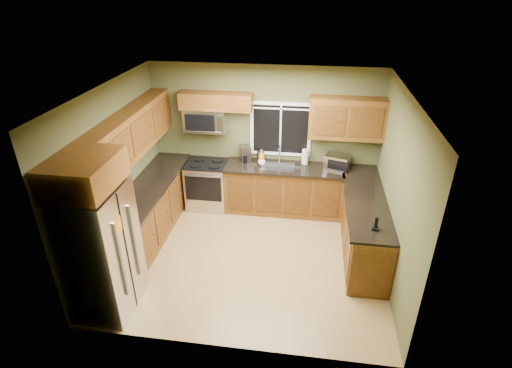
% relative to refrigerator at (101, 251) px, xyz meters
% --- Properties ---
extents(floor, '(4.20, 4.20, 0.00)m').
position_rel_refrigerator_xyz_m(floor, '(1.74, 1.30, -0.90)').
color(floor, olive).
rests_on(floor, ground).
extents(ceiling, '(4.20, 4.20, 0.00)m').
position_rel_refrigerator_xyz_m(ceiling, '(1.74, 1.30, 1.80)').
color(ceiling, white).
rests_on(ceiling, back_wall).
extents(back_wall, '(4.20, 0.00, 4.20)m').
position_rel_refrigerator_xyz_m(back_wall, '(1.74, 3.10, 0.45)').
color(back_wall, '#4E4F2B').
rests_on(back_wall, ground).
extents(front_wall, '(4.20, 0.00, 4.20)m').
position_rel_refrigerator_xyz_m(front_wall, '(1.74, -0.50, 0.45)').
color(front_wall, '#4E4F2B').
rests_on(front_wall, ground).
extents(left_wall, '(0.00, 3.60, 3.60)m').
position_rel_refrigerator_xyz_m(left_wall, '(-0.36, 1.30, 0.45)').
color(left_wall, '#4E4F2B').
rests_on(left_wall, ground).
extents(right_wall, '(0.00, 3.60, 3.60)m').
position_rel_refrigerator_xyz_m(right_wall, '(3.84, 1.30, 0.45)').
color(right_wall, '#4E4F2B').
rests_on(right_wall, ground).
extents(window, '(1.12, 0.03, 1.02)m').
position_rel_refrigerator_xyz_m(window, '(2.04, 3.08, 0.65)').
color(window, white).
rests_on(window, back_wall).
extents(base_cabinets_left, '(0.60, 2.65, 0.90)m').
position_rel_refrigerator_xyz_m(base_cabinets_left, '(-0.06, 1.78, -0.45)').
color(base_cabinets_left, brown).
rests_on(base_cabinets_left, ground).
extents(countertop_left, '(0.65, 2.65, 0.04)m').
position_rel_refrigerator_xyz_m(countertop_left, '(-0.04, 1.78, 0.02)').
color(countertop_left, black).
rests_on(countertop_left, base_cabinets_left).
extents(base_cabinets_back, '(2.17, 0.60, 0.90)m').
position_rel_refrigerator_xyz_m(base_cabinets_back, '(2.15, 2.80, -0.45)').
color(base_cabinets_back, brown).
rests_on(base_cabinets_back, ground).
extents(countertop_back, '(2.17, 0.65, 0.04)m').
position_rel_refrigerator_xyz_m(countertop_back, '(2.15, 2.78, 0.02)').
color(countertop_back, black).
rests_on(countertop_back, base_cabinets_back).
extents(base_cabinets_peninsula, '(0.60, 2.52, 0.90)m').
position_rel_refrigerator_xyz_m(base_cabinets_peninsula, '(3.54, 1.84, -0.45)').
color(base_cabinets_peninsula, brown).
rests_on(base_cabinets_peninsula, ground).
extents(countertop_peninsula, '(0.65, 2.50, 0.04)m').
position_rel_refrigerator_xyz_m(countertop_peninsula, '(3.51, 1.85, 0.02)').
color(countertop_peninsula, black).
rests_on(countertop_peninsula, base_cabinets_peninsula).
extents(upper_cabinets_left, '(0.33, 2.65, 0.72)m').
position_rel_refrigerator_xyz_m(upper_cabinets_left, '(-0.20, 1.78, 0.96)').
color(upper_cabinets_left, brown).
rests_on(upper_cabinets_left, left_wall).
extents(upper_cabinets_back_left, '(1.30, 0.33, 0.30)m').
position_rel_refrigerator_xyz_m(upper_cabinets_back_left, '(0.89, 2.94, 1.17)').
color(upper_cabinets_back_left, brown).
rests_on(upper_cabinets_back_left, back_wall).
extents(upper_cabinets_back_right, '(1.30, 0.33, 0.72)m').
position_rel_refrigerator_xyz_m(upper_cabinets_back_right, '(3.19, 2.94, 0.96)').
color(upper_cabinets_back_right, brown).
rests_on(upper_cabinets_back_right, back_wall).
extents(upper_cabinet_over_fridge, '(0.72, 0.90, 0.38)m').
position_rel_refrigerator_xyz_m(upper_cabinet_over_fridge, '(-0.00, 0.00, 1.13)').
color(upper_cabinet_over_fridge, brown).
rests_on(upper_cabinet_over_fridge, left_wall).
extents(refrigerator, '(0.74, 0.90, 1.80)m').
position_rel_refrigerator_xyz_m(refrigerator, '(0.00, 0.00, 0.00)').
color(refrigerator, '#B7B7BC').
rests_on(refrigerator, ground).
extents(range, '(0.76, 0.69, 0.94)m').
position_rel_refrigerator_xyz_m(range, '(0.69, 2.77, -0.43)').
color(range, '#B7B7BC').
rests_on(range, ground).
extents(microwave, '(0.76, 0.41, 0.42)m').
position_rel_refrigerator_xyz_m(microwave, '(0.69, 2.91, 0.83)').
color(microwave, '#B7B7BC').
rests_on(microwave, back_wall).
extents(sink, '(0.60, 0.42, 0.36)m').
position_rel_refrigerator_xyz_m(sink, '(2.04, 2.79, 0.05)').
color(sink, slate).
rests_on(sink, countertop_back).
extents(toaster_oven, '(0.49, 0.43, 0.26)m').
position_rel_refrigerator_xyz_m(toaster_oven, '(3.10, 2.86, 0.17)').
color(toaster_oven, '#B7B7BC').
rests_on(toaster_oven, countertop_back).
extents(coffee_maker, '(0.25, 0.29, 0.30)m').
position_rel_refrigerator_xyz_m(coffee_maker, '(1.40, 2.94, 0.18)').
color(coffee_maker, slate).
rests_on(coffee_maker, countertop_back).
extents(kettle, '(0.18, 0.18, 0.25)m').
position_rel_refrigerator_xyz_m(kettle, '(1.69, 2.95, 0.15)').
color(kettle, '#B7B7BC').
rests_on(kettle, countertop_back).
extents(paper_towel_roll, '(0.12, 0.12, 0.31)m').
position_rel_refrigerator_xyz_m(paper_towel_roll, '(2.51, 2.98, 0.18)').
color(paper_towel_roll, white).
rests_on(paper_towel_roll, countertop_back).
extents(soap_bottle_a, '(0.14, 0.14, 0.29)m').
position_rel_refrigerator_xyz_m(soap_bottle_a, '(1.72, 2.81, 0.19)').
color(soap_bottle_a, orange).
rests_on(soap_bottle_a, countertop_back).
extents(soap_bottle_c, '(0.15, 0.15, 0.18)m').
position_rel_refrigerator_xyz_m(soap_bottle_c, '(1.73, 2.80, 0.13)').
color(soap_bottle_c, white).
rests_on(soap_bottle_c, countertop_back).
extents(cordless_phone, '(0.11, 0.11, 0.20)m').
position_rel_refrigerator_xyz_m(cordless_phone, '(3.56, 0.94, 0.10)').
color(cordless_phone, black).
rests_on(cordless_phone, countertop_peninsula).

